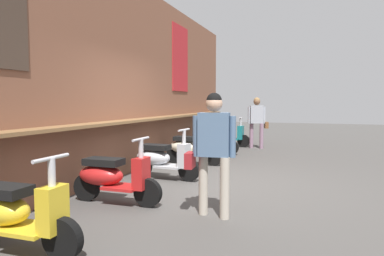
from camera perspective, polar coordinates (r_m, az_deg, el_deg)
name	(u,v)px	position (r m, az deg, el deg)	size (l,w,h in m)	color
ground_plane	(215,183)	(6.40, 3.74, -8.97)	(38.38, 38.38, 0.00)	#474442
market_stall_facade	(115,76)	(7.06, -12.34, 8.20)	(13.71, 0.61, 3.94)	brown
scooter_yellow	(12,213)	(3.92, -27.12, -12.14)	(0.46, 1.40, 0.97)	gold
scooter_red	(111,177)	(5.24, -12.97, -7.70)	(0.46, 1.40, 0.97)	red
scooter_silver	(161,158)	(6.74, -5.07, -4.94)	(0.48, 1.40, 0.97)	#B2B5BA
scooter_cream	(191,148)	(8.27, -0.24, -3.20)	(0.46, 1.40, 0.97)	beige
scooter_black	(211,140)	(9.90, 3.12, -1.98)	(0.46, 1.40, 0.97)	black
scooter_teal	(226,135)	(11.61, 5.58, -1.07)	(0.47, 1.40, 0.97)	#197075
shopper_with_handbag	(257,118)	(11.22, 10.53, 1.65)	(0.41, 0.64, 1.60)	gray
shopper_passing	(213,143)	(4.44, 3.36, -2.43)	(0.32, 0.64, 1.58)	#ADA393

